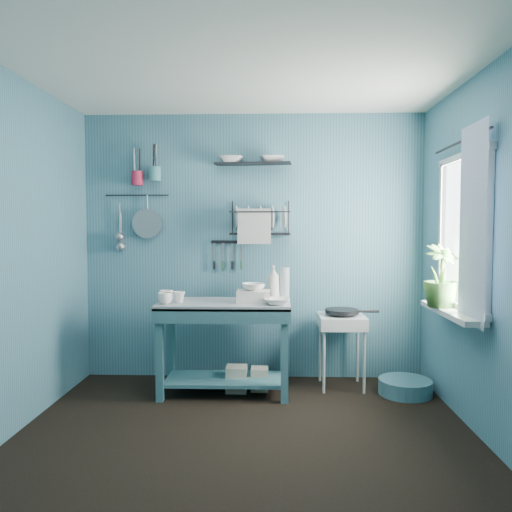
{
  "coord_description": "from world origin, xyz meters",
  "views": [
    {
      "loc": [
        0.19,
        -3.23,
        1.43
      ],
      "look_at": [
        0.05,
        0.85,
        1.2
      ],
      "focal_mm": 35.0,
      "sensor_mm": 36.0,
      "label": 1
    }
  ],
  "objects_px": {
    "mug_right": "(167,296)",
    "storage_tin_small": "(260,379)",
    "dish_rack": "(260,218)",
    "storage_tin_large": "(237,379)",
    "potted_plant": "(441,276)",
    "frying_pan": "(342,311)",
    "colander": "(147,224)",
    "hotplate_stand": "(341,351)",
    "utensil_cup_magenta": "(137,178)",
    "mug_left": "(165,298)",
    "utensil_cup_teal": "(155,174)",
    "wash_tub": "(253,296)",
    "soap_bottle": "(273,282)",
    "work_counter": "(225,347)",
    "mug_mid": "(179,297)",
    "water_bottle": "(284,283)",
    "floor_basin": "(405,387)"
  },
  "relations": [
    {
      "from": "mug_right",
      "to": "storage_tin_small",
      "type": "bearing_deg",
      "value": 5.71
    },
    {
      "from": "dish_rack",
      "to": "storage_tin_large",
      "type": "bearing_deg",
      "value": -116.57
    },
    {
      "from": "mug_right",
      "to": "potted_plant",
      "type": "bearing_deg",
      "value": -11.37
    },
    {
      "from": "frying_pan",
      "to": "colander",
      "type": "relative_size",
      "value": 1.07
    },
    {
      "from": "hotplate_stand",
      "to": "utensil_cup_magenta",
      "type": "relative_size",
      "value": 5.01
    },
    {
      "from": "mug_left",
      "to": "storage_tin_small",
      "type": "distance_m",
      "value": 1.11
    },
    {
      "from": "mug_left",
      "to": "utensil_cup_teal",
      "type": "xyz_separation_m",
      "value": [
        -0.2,
        0.57,
        1.09
      ]
    },
    {
      "from": "wash_tub",
      "to": "frying_pan",
      "type": "bearing_deg",
      "value": 15.17
    },
    {
      "from": "wash_tub",
      "to": "utensil_cup_magenta",
      "type": "xyz_separation_m",
      "value": [
        -1.11,
        0.43,
        1.05
      ]
    },
    {
      "from": "mug_left",
      "to": "wash_tub",
      "type": "height_order",
      "value": "wash_tub"
    },
    {
      "from": "storage_tin_large",
      "to": "mug_right",
      "type": "bearing_deg",
      "value": -175.24
    },
    {
      "from": "mug_left",
      "to": "utensil_cup_teal",
      "type": "height_order",
      "value": "utensil_cup_teal"
    },
    {
      "from": "mug_right",
      "to": "soap_bottle",
      "type": "bearing_deg",
      "value": 12.26
    },
    {
      "from": "work_counter",
      "to": "dish_rack",
      "type": "xyz_separation_m",
      "value": [
        0.3,
        0.36,
        1.13
      ]
    },
    {
      "from": "work_counter",
      "to": "frying_pan",
      "type": "bearing_deg",
      "value": 15.04
    },
    {
      "from": "mug_right",
      "to": "frying_pan",
      "type": "height_order",
      "value": "mug_right"
    },
    {
      "from": "utensil_cup_teal",
      "to": "colander",
      "type": "bearing_deg",
      "value": 161.41
    },
    {
      "from": "dish_rack",
      "to": "potted_plant",
      "type": "distance_m",
      "value": 1.67
    },
    {
      "from": "mug_mid",
      "to": "colander",
      "type": "relative_size",
      "value": 0.36
    },
    {
      "from": "water_bottle",
      "to": "dish_rack",
      "type": "xyz_separation_m",
      "value": [
        -0.22,
        0.14,
        0.59
      ]
    },
    {
      "from": "water_bottle",
      "to": "floor_basin",
      "type": "distance_m",
      "value": 1.37
    },
    {
      "from": "potted_plant",
      "to": "utensil_cup_magenta",
      "type": "bearing_deg",
      "value": 161.48
    },
    {
      "from": "water_bottle",
      "to": "utensil_cup_magenta",
      "type": "distance_m",
      "value": 1.69
    },
    {
      "from": "utensil_cup_magenta",
      "to": "colander",
      "type": "distance_m",
      "value": 0.43
    },
    {
      "from": "mug_left",
      "to": "soap_bottle",
      "type": "height_order",
      "value": "soap_bottle"
    },
    {
      "from": "frying_pan",
      "to": "floor_basin",
      "type": "relative_size",
      "value": 0.67
    },
    {
      "from": "mug_left",
      "to": "frying_pan",
      "type": "height_order",
      "value": "mug_left"
    },
    {
      "from": "mug_left",
      "to": "mug_mid",
      "type": "bearing_deg",
      "value": 45.0
    },
    {
      "from": "work_counter",
      "to": "soap_bottle",
      "type": "bearing_deg",
      "value": 29.96
    },
    {
      "from": "dish_rack",
      "to": "work_counter",
      "type": "bearing_deg",
      "value": -123.64
    },
    {
      "from": "mug_left",
      "to": "potted_plant",
      "type": "distance_m",
      "value": 2.2
    },
    {
      "from": "potted_plant",
      "to": "storage_tin_large",
      "type": "height_order",
      "value": "potted_plant"
    },
    {
      "from": "potted_plant",
      "to": "storage_tin_small",
      "type": "distance_m",
      "value": 1.77
    },
    {
      "from": "mug_mid",
      "to": "potted_plant",
      "type": "bearing_deg",
      "value": -10.41
    },
    {
      "from": "mug_right",
      "to": "utensil_cup_magenta",
      "type": "relative_size",
      "value": 0.95
    },
    {
      "from": "mug_mid",
      "to": "wash_tub",
      "type": "height_order",
      "value": "wash_tub"
    },
    {
      "from": "mug_left",
      "to": "work_counter",
      "type": "bearing_deg",
      "value": 18.43
    },
    {
      "from": "storage_tin_small",
      "to": "potted_plant",
      "type": "bearing_deg",
      "value": -20.53
    },
    {
      "from": "wash_tub",
      "to": "hotplate_stand",
      "type": "distance_m",
      "value": 0.96
    },
    {
      "from": "storage_tin_small",
      "to": "mug_mid",
      "type": "bearing_deg",
      "value": -168.37
    },
    {
      "from": "hotplate_stand",
      "to": "soap_bottle",
      "type": "bearing_deg",
      "value": 172.36
    },
    {
      "from": "water_bottle",
      "to": "soap_bottle",
      "type": "bearing_deg",
      "value": -168.69
    },
    {
      "from": "soap_bottle",
      "to": "potted_plant",
      "type": "height_order",
      "value": "potted_plant"
    },
    {
      "from": "wash_tub",
      "to": "utensil_cup_teal",
      "type": "relative_size",
      "value": 2.15
    },
    {
      "from": "mug_left",
      "to": "mug_right",
      "type": "xyz_separation_m",
      "value": [
        -0.02,
        0.16,
        0.0
      ]
    },
    {
      "from": "storage_tin_large",
      "to": "colander",
      "type": "bearing_deg",
      "value": 155.82
    },
    {
      "from": "mug_left",
      "to": "dish_rack",
      "type": "relative_size",
      "value": 0.22
    },
    {
      "from": "frying_pan",
      "to": "colander",
      "type": "distance_m",
      "value": 1.98
    },
    {
      "from": "dish_rack",
      "to": "utensil_cup_magenta",
      "type": "distance_m",
      "value": 1.21
    },
    {
      "from": "utensil_cup_magenta",
      "to": "storage_tin_small",
      "type": "height_order",
      "value": "utensil_cup_magenta"
    }
  ]
}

